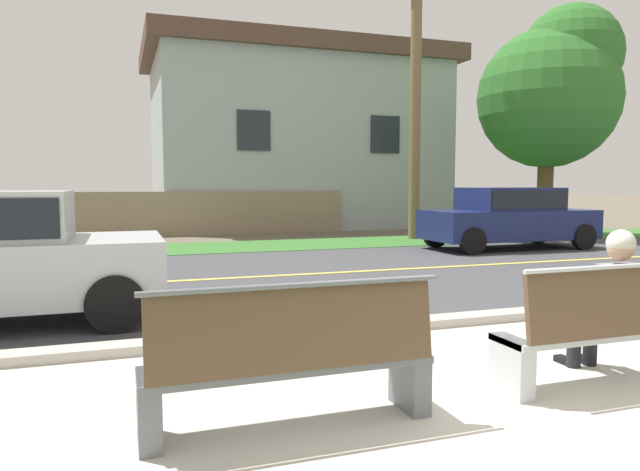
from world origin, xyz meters
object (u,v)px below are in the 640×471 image
(seated_person_grey, at_px, (609,298))
(car_navy_far, at_px, (509,215))
(bench_left, at_px, (292,362))
(shade_tree_left, at_px, (554,88))
(bench_right, at_px, (612,329))
(palm_tree_tall, at_px, (417,4))

(seated_person_grey, distance_m, car_navy_far, 10.13)
(bench_left, xyz_separation_m, car_navy_far, (8.24, 8.72, 0.39))
(car_navy_far, relative_size, shade_tree_left, 0.61)
(seated_person_grey, height_order, car_navy_far, car_navy_far)
(seated_person_grey, bearing_deg, bench_left, -176.49)
(bench_right, relative_size, palm_tree_tall, 0.23)
(shade_tree_left, bearing_deg, bench_left, -136.01)
(shade_tree_left, bearing_deg, seated_person_grey, -128.64)
(seated_person_grey, relative_size, palm_tree_tall, 0.15)
(seated_person_grey, xyz_separation_m, palm_tree_tall, (4.45, 11.70, 6.12))
(car_navy_far, relative_size, palm_tree_tall, 0.51)
(seated_person_grey, xyz_separation_m, car_navy_far, (5.43, 8.55, 0.18))
(seated_person_grey, height_order, palm_tree_tall, palm_tree_tall)
(bench_right, bearing_deg, palm_tree_tall, 68.88)
(shade_tree_left, bearing_deg, bench_right, -128.65)
(shade_tree_left, xyz_separation_m, palm_tree_tall, (-4.43, 0.61, 2.22))
(bench_right, distance_m, seated_person_grey, 0.31)
(bench_left, xyz_separation_m, seated_person_grey, (2.80, 0.17, 0.22))
(bench_right, height_order, palm_tree_tall, palm_tree_tall)
(car_navy_far, height_order, palm_tree_tall, palm_tree_tall)
(bench_left, xyz_separation_m, shade_tree_left, (11.68, 11.27, 4.11))
(bench_right, xyz_separation_m, car_navy_far, (5.57, 8.72, 0.39))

